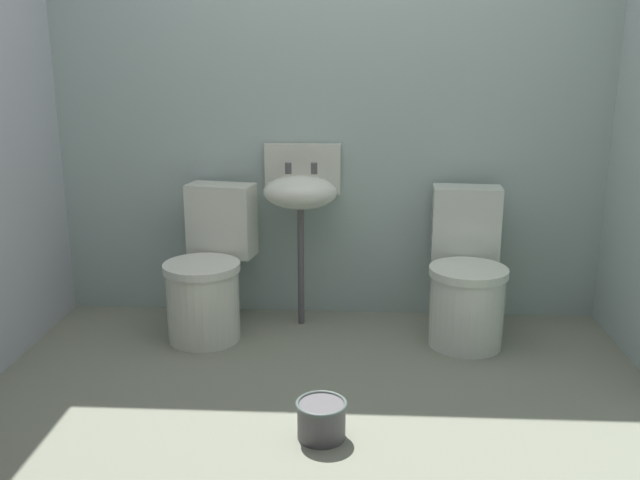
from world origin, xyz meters
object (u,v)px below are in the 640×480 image
at_px(toilet_left, 209,276).
at_px(sink, 301,190).
at_px(toilet_right, 466,281).
at_px(bucket, 321,419).

distance_m(toilet_left, sink, 0.67).
bearing_deg(toilet_right, bucket, 59.31).
distance_m(toilet_left, toilet_right, 1.36).
height_order(toilet_right, sink, sink).
bearing_deg(bucket, toilet_left, 122.57).
xyz_separation_m(toilet_left, bucket, (0.66, -1.03, -0.24)).
distance_m(toilet_right, sink, 1.00).
bearing_deg(toilet_left, sink, -148.03).
height_order(toilet_left, toilet_right, same).
bearing_deg(toilet_left, toilet_right, -169.39).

